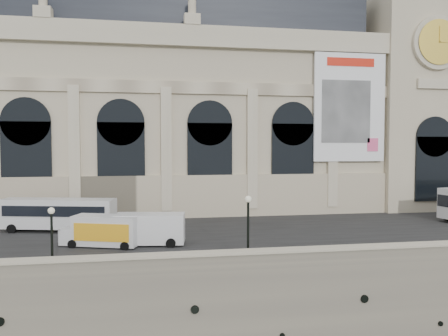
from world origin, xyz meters
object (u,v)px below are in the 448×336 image
at_px(bus_left, 58,213).
at_px(lamp_left, 52,240).
at_px(lamp_right, 248,229).
at_px(box_truck, 102,231).
at_px(van_c, 146,229).

xyz_separation_m(bus_left, lamp_left, (2.39, -14.09, 0.34)).
bearing_deg(lamp_right, box_truck, 149.51).
height_order(bus_left, lamp_right, lamp_right).
bearing_deg(box_truck, lamp_right, -30.49).
height_order(box_truck, lamp_right, lamp_right).
xyz_separation_m(van_c, lamp_right, (7.39, -6.38, 1.02)).
xyz_separation_m(bus_left, box_truck, (4.89, -7.13, -0.50)).
bearing_deg(lamp_right, van_c, 139.19).
distance_m(bus_left, lamp_left, 14.30).
distance_m(bus_left, lamp_right, 20.84).
bearing_deg(lamp_left, bus_left, 99.63).
distance_m(van_c, lamp_right, 9.82).
xyz_separation_m(bus_left, lamp_right, (15.81, -13.56, 0.57)).
height_order(bus_left, lamp_left, lamp_left).
relative_size(bus_left, lamp_left, 2.59).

